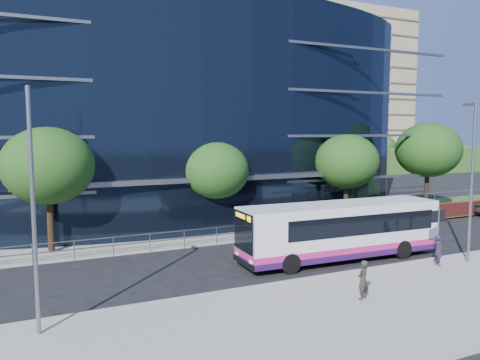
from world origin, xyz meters
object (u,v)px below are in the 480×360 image
tree_far_a (48,166)px  streetlight_west (33,204)px  tree_far_b (216,171)px  pedestrian_b (363,280)px  street_sign (438,223)px  tree_dist_e (308,146)px  city_bus (342,230)px  pedestrian (438,250)px  tree_far_d (428,150)px  tree_dist_f (383,146)px  streetlight_east (472,177)px  tree_far_c (347,162)px

tree_far_a → streetlight_west: streetlight_west is taller
tree_far_b → pedestrian_b: tree_far_b is taller
street_sign → tree_dist_e: (19.50, 41.59, 2.39)m
city_bus → pedestrian: (3.34, -3.29, -0.67)m
tree_far_d → tree_dist_f: tree_far_d is taller
tree_dist_e → tree_far_d: bearing=-104.9°
tree_dist_f → streetlight_east: bearing=-127.6°
tree_far_a → tree_dist_e: size_ratio=1.07×
tree_far_c → tree_dist_f: size_ratio=1.08×
street_sign → pedestrian_b: bearing=-159.3°
street_sign → pedestrian: 1.36m
pedestrian → pedestrian_b: 6.79m
tree_far_a → tree_dist_f: 62.44m
tree_far_d → streetlight_east: bearing=-129.4°
tree_far_a → pedestrian: tree_far_a is taller
city_bus → pedestrian_b: 6.30m
tree_far_a → city_bus: bearing=-29.3°
tree_far_c → streetlight_west: (-21.00, -11.17, -0.10)m
tree_far_d → tree_far_a: bearing=-178.0°
streetlight_west → city_bus: bearing=13.1°
tree_far_b → streetlight_west: (-11.00, -11.67, 0.23)m
tree_far_c → tree_far_d: size_ratio=0.87×
tree_dist_e → city_bus: bearing=-121.0°
streetlight_west → city_bus: 15.43m
tree_far_a → tree_dist_e: (37.00, 31.00, -0.33)m
tree_far_b → pedestrian: tree_far_b is taller
pedestrian → streetlight_west: bearing=108.2°
tree_dist_e → tree_dist_f: tree_dist_e is taller
street_sign → tree_far_a: tree_far_a is taller
tree_far_b → tree_far_d: size_ratio=0.81×
tree_far_d → tree_dist_e: size_ratio=1.14×
tree_dist_f → city_bus: 56.61m
tree_dist_e → streetlight_east: (-18.00, -42.17, -0.10)m
streetlight_west → pedestrian: (18.10, 0.15, -3.52)m
tree_far_c → city_bus: (-6.24, -7.73, -2.95)m
tree_far_a → tree_far_b: size_ratio=1.15×
streetlight_west → pedestrian_b: size_ratio=5.11×
streetlight_east → tree_far_b: bearing=127.6°
tree_dist_e → tree_far_a: bearing=-140.0°
tree_far_c → pedestrian: size_ratio=4.25×
tree_dist_f → streetlight_east: streetlight_east is taller
pedestrian_b → streetlight_west: bearing=-31.4°
tree_dist_f → pedestrian_b: 62.73m
tree_dist_e → streetlight_west: size_ratio=0.81×
city_bus → pedestrian: city_bus is taller
pedestrian_b → street_sign: bearing=179.0°
tree_far_a → pedestrian: 20.72m
tree_dist_f → streetlight_east: (-34.00, -44.17, 0.23)m
tree_far_b → tree_dist_f: same height
streetlight_east → pedestrian_b: bearing=-166.6°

